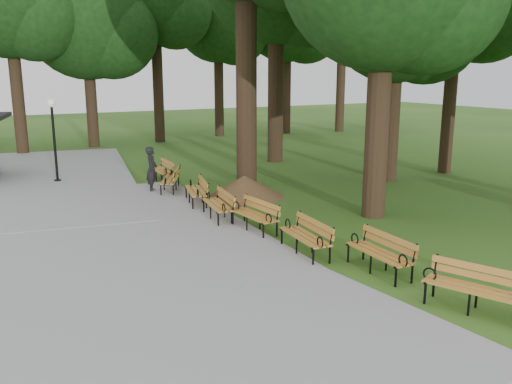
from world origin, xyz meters
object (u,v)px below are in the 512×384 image
lamp_post (53,123)px  bench_3 (305,237)px  dirt_mound (244,187)px  bench_1 (474,289)px  person (152,169)px  bench_5 (218,205)px  bench_8 (161,171)px  lawn_tree_1 (398,9)px  bench_4 (253,215)px  bench_6 (196,191)px  bench_7 (170,180)px  bench_2 (379,253)px

lamp_post → bench_3: bearing=-72.1°
dirt_mound → bench_1: (-0.50, -10.15, 0.04)m
person → bench_5: 4.69m
bench_1 → bench_5: size_ratio=1.00×
bench_1 → bench_8: size_ratio=1.00×
bench_8 → lawn_tree_1: size_ratio=0.20×
bench_1 → bench_8: (-1.11, 14.34, 0.00)m
bench_5 → bench_8: size_ratio=1.00×
lamp_post → bench_5: (3.36, -8.17, -1.93)m
person → dirt_mound: 3.62m
bench_4 → bench_6: 3.67m
bench_6 → lawn_tree_1: lawn_tree_1 is taller
bench_8 → bench_7: bearing=-6.7°
bench_6 → bench_7: same height
person → dirt_mound: size_ratio=0.68×
dirt_mound → bench_4: (-1.61, -3.65, 0.04)m
bench_2 → bench_6: (-1.15, 7.79, 0.00)m
bench_2 → bench_8: same height
bench_7 → lawn_tree_1: bearing=101.3°
lamp_post → lawn_tree_1: bearing=-27.5°
person → bench_8: bearing=-5.8°
person → lawn_tree_1: size_ratio=0.18×
bench_5 → bench_6: bearing=-175.6°
bench_3 → bench_6: (-0.39, 5.99, 0.00)m
person → bench_2: bearing=-146.5°
bench_4 → lawn_tree_1: lawn_tree_1 is taller
lamp_post → bench_3: (3.90, -12.06, -1.93)m
lamp_post → bench_7: size_ratio=1.74×
bench_1 → bench_8: 14.38m
dirt_mound → bench_7: bench_7 is taller
bench_1 → bench_5: bearing=168.0°
lamp_post → bench_8: lamp_post is taller
bench_5 → bench_3: bearing=16.6°
bench_4 → bench_2: bearing=7.8°
person → bench_4: 6.28m
bench_4 → bench_7: (-0.34, 5.90, 0.00)m
dirt_mound → lawn_tree_1: lawn_tree_1 is taller
bench_4 → bench_3: bearing=-0.9°
bench_3 → bench_1: bearing=18.2°
bench_1 → bench_4: 6.60m
person → bench_7: bearing=-93.7°
dirt_mound → bench_8: size_ratio=1.29×
bench_7 → lawn_tree_1: size_ratio=0.20×
bench_2 → bench_4: bearing=-165.3°
lamp_post → lawn_tree_1: 14.13m
lamp_post → bench_5: lamp_post is taller
bench_1 → bench_7: same height
person → bench_3: (1.08, -8.53, -0.40)m
bench_1 → bench_5: 8.20m
bench_4 → lamp_post: bearing=-163.7°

